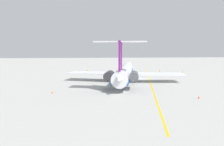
{
  "coord_description": "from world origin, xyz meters",
  "views": [
    {
      "loc": [
        -64.34,
        17.36,
        9.79
      ],
      "look_at": [
        -4.5,
        10.92,
        2.8
      ],
      "focal_mm": 31.6,
      "sensor_mm": 36.0,
      "label": 1
    }
  ],
  "objects_px": {
    "main_jetliner": "(125,72)",
    "safety_cone_wingtip": "(52,92)",
    "safety_cone_nose": "(199,97)",
    "ground_crew_near_nose": "(87,71)",
    "ground_crew_starboard": "(78,72)",
    "ground_crew_portside": "(183,72)",
    "ground_crew_near_tail": "(160,72)"
  },
  "relations": [
    {
      "from": "ground_crew_near_tail",
      "to": "ground_crew_portside",
      "type": "bearing_deg",
      "value": 114.25
    },
    {
      "from": "ground_crew_portside",
      "to": "safety_cone_wingtip",
      "type": "relative_size",
      "value": 3.12
    },
    {
      "from": "ground_crew_near_nose",
      "to": "safety_cone_wingtip",
      "type": "xyz_separation_m",
      "value": [
        -38.31,
        7.14,
        -0.84
      ]
    },
    {
      "from": "ground_crew_near_nose",
      "to": "safety_cone_nose",
      "type": "relative_size",
      "value": 3.21
    },
    {
      "from": "main_jetliner",
      "to": "safety_cone_nose",
      "type": "height_order",
      "value": "main_jetliner"
    },
    {
      "from": "safety_cone_nose",
      "to": "ground_crew_near_nose",
      "type": "bearing_deg",
      "value": 26.86
    },
    {
      "from": "ground_crew_portside",
      "to": "ground_crew_starboard",
      "type": "distance_m",
      "value": 41.54
    },
    {
      "from": "ground_crew_starboard",
      "to": "safety_cone_nose",
      "type": "bearing_deg",
      "value": 12.15
    },
    {
      "from": "ground_crew_near_tail",
      "to": "safety_cone_nose",
      "type": "height_order",
      "value": "ground_crew_near_tail"
    },
    {
      "from": "main_jetliner",
      "to": "ground_crew_starboard",
      "type": "height_order",
      "value": "main_jetliner"
    },
    {
      "from": "ground_crew_near_nose",
      "to": "safety_cone_wingtip",
      "type": "bearing_deg",
      "value": -156.72
    },
    {
      "from": "main_jetliner",
      "to": "ground_crew_portside",
      "type": "relative_size",
      "value": 23.55
    },
    {
      "from": "main_jetliner",
      "to": "safety_cone_nose",
      "type": "relative_size",
      "value": 73.51
    },
    {
      "from": "main_jetliner",
      "to": "safety_cone_wingtip",
      "type": "distance_m",
      "value": 23.51
    },
    {
      "from": "main_jetliner",
      "to": "ground_crew_starboard",
      "type": "bearing_deg",
      "value": 48.9
    },
    {
      "from": "main_jetliner",
      "to": "safety_cone_nose",
      "type": "xyz_separation_m",
      "value": [
        -21.59,
        -11.63,
        -2.97
      ]
    },
    {
      "from": "main_jetliner",
      "to": "safety_cone_wingtip",
      "type": "relative_size",
      "value": 73.51
    },
    {
      "from": "ground_crew_portside",
      "to": "safety_cone_wingtip",
      "type": "xyz_separation_m",
      "value": [
        -28.3,
        44.72,
        -0.81
      ]
    },
    {
      "from": "safety_cone_nose",
      "to": "ground_crew_starboard",
      "type": "bearing_deg",
      "value": 31.86
    },
    {
      "from": "main_jetliner",
      "to": "ground_crew_portside",
      "type": "bearing_deg",
      "value": -46.42
    },
    {
      "from": "ground_crew_portside",
      "to": "ground_crew_near_nose",
      "type": "bearing_deg",
      "value": -147.72
    },
    {
      "from": "ground_crew_near_nose",
      "to": "safety_cone_nose",
      "type": "xyz_separation_m",
      "value": [
        -46.36,
        -23.48,
        -0.84
      ]
    },
    {
      "from": "ground_crew_starboard",
      "to": "safety_cone_wingtip",
      "type": "distance_m",
      "value": 35.38
    },
    {
      "from": "main_jetliner",
      "to": "ground_crew_portside",
      "type": "height_order",
      "value": "main_jetliner"
    },
    {
      "from": "ground_crew_starboard",
      "to": "ground_crew_near_nose",
      "type": "bearing_deg",
      "value": 113.12
    },
    {
      "from": "ground_crew_near_nose",
      "to": "main_jetliner",
      "type": "bearing_deg",
      "value": -120.6
    },
    {
      "from": "ground_crew_starboard",
      "to": "safety_cone_nose",
      "type": "distance_m",
      "value": 50.9
    },
    {
      "from": "ground_crew_near_nose",
      "to": "ground_crew_starboard",
      "type": "relative_size",
      "value": 1.03
    },
    {
      "from": "ground_crew_near_tail",
      "to": "safety_cone_nose",
      "type": "xyz_separation_m",
      "value": [
        -40.17,
        6.07,
        -0.83
      ]
    },
    {
      "from": "ground_crew_portside",
      "to": "ground_crew_starboard",
      "type": "xyz_separation_m",
      "value": [
        6.88,
        40.97,
        -0.0
      ]
    },
    {
      "from": "ground_crew_starboard",
      "to": "ground_crew_portside",
      "type": "bearing_deg",
      "value": 60.76
    },
    {
      "from": "main_jetliner",
      "to": "ground_crew_portside",
      "type": "distance_m",
      "value": 29.74
    }
  ]
}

